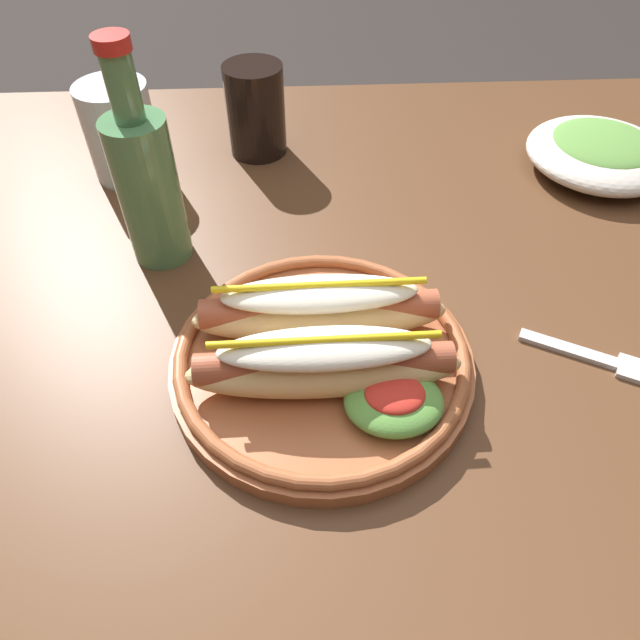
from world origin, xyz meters
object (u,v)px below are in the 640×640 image
(hot_dog_plate, at_px, (325,351))
(soda_cup, at_px, (256,110))
(side_bowl, at_px, (601,152))
(water_cup, at_px, (121,131))
(glass_bottle, at_px, (147,183))
(fork, at_px, (601,359))

(hot_dog_plate, distance_m, soda_cup, 0.38)
(side_bowl, bearing_deg, water_cup, 177.73)
(hot_dog_plate, relative_size, glass_bottle, 1.17)
(soda_cup, bearing_deg, fork, -50.20)
(side_bowl, bearing_deg, glass_bottle, -165.46)
(hot_dog_plate, relative_size, soda_cup, 2.37)
(fork, relative_size, glass_bottle, 0.52)
(glass_bottle, relative_size, side_bowl, 1.26)
(side_bowl, bearing_deg, hot_dog_plate, -139.63)
(hot_dog_plate, height_order, water_cup, water_cup)
(hot_dog_plate, bearing_deg, side_bowl, 40.37)
(fork, bearing_deg, side_bowl, 97.90)
(fork, distance_m, side_bowl, 0.32)
(glass_bottle, bearing_deg, fork, -22.74)
(glass_bottle, height_order, side_bowl, glass_bottle)
(soda_cup, relative_size, water_cup, 1.00)
(glass_bottle, xyz_separation_m, side_bowl, (0.52, 0.13, -0.06))
(fork, distance_m, glass_bottle, 0.45)
(fork, bearing_deg, soda_cup, 157.73)
(fork, height_order, side_bowl, side_bowl)
(water_cup, bearing_deg, soda_cup, 15.90)
(soda_cup, distance_m, side_bowl, 0.43)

